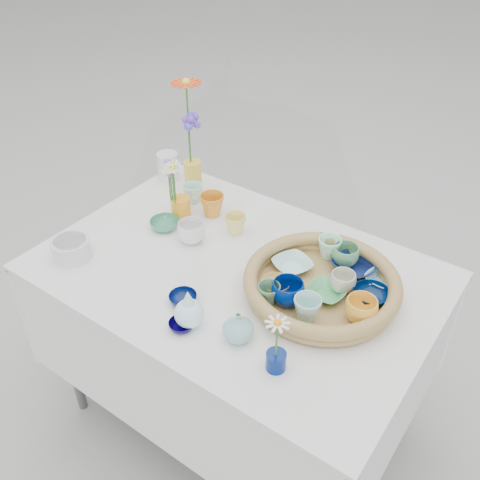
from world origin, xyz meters
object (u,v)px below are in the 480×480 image
Objects in this scene: display_table at (237,414)px; wicker_tray at (321,285)px; bud_vase_seafoam at (238,327)px; tall_vase_yellow at (193,176)px.

display_table is 2.66× the size of wicker_tray.
bud_vase_seafoam is at bearing -108.84° from wicker_tray.
tall_vase_yellow is (-0.42, 0.30, 0.83)m from display_table.
wicker_tray is at bearing 71.16° from bud_vase_seafoam.
display_table is 0.85m from wicker_tray.
wicker_tray is 5.21× the size of bud_vase_seafoam.
tall_vase_yellow is (-0.61, 0.54, 0.02)m from bud_vase_seafoam.
bud_vase_seafoam is 0.71× the size of tall_vase_yellow.
display_table is 0.86m from bud_vase_seafoam.
wicker_tray is 0.31m from bud_vase_seafoam.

